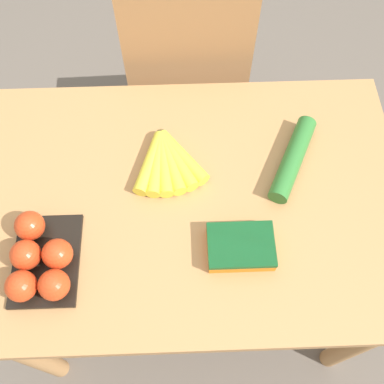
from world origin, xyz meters
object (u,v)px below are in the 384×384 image
chair (187,82)px  cucumber_near (293,158)px  tomato_pack (39,260)px  banana_bunch (167,161)px  carrot_bag (241,246)px

chair → cucumber_near: chair is taller
tomato_pack → cucumber_near: bearing=22.7°
banana_bunch → tomato_pack: tomato_pack is taller
banana_bunch → tomato_pack: size_ratio=0.87×
cucumber_near → banana_bunch: bearing=178.8°
cucumber_near → carrot_bag: bearing=-123.5°
chair → tomato_pack: (-0.36, -0.75, 0.26)m
carrot_bag → cucumber_near: size_ratio=0.63×
carrot_bag → tomato_pack: bearing=-177.1°
chair → carrot_bag: 0.77m
banana_bunch → carrot_bag: carrot_bag is taller
banana_bunch → carrot_bag: 0.30m
tomato_pack → cucumber_near: 0.68m
chair → carrot_bag: (0.11, -0.72, 0.25)m
banana_bunch → cucumber_near: 0.33m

